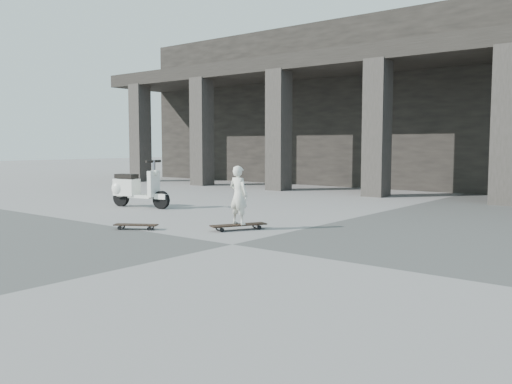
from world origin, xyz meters
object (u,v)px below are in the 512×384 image
Objects in this scene: longboard at (239,225)px; skateboard_spare at (136,225)px; child at (239,195)px; scooter at (131,188)px.

longboard reaches higher than skateboard_spare.
skateboard_spare is 0.74× the size of child.
longboard is 0.97× the size of child.
skateboard_spare is (-1.49, -1.11, -0.01)m from longboard.
child is 0.64× the size of scooter.
longboard is at bearing 180.00° from child.
child is at bearing 0.00° from longboard.
child is (1.49, 1.11, 0.56)m from skateboard_spare.
skateboard_spare is 3.66m from scooter.
scooter is at bearing -14.12° from child.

